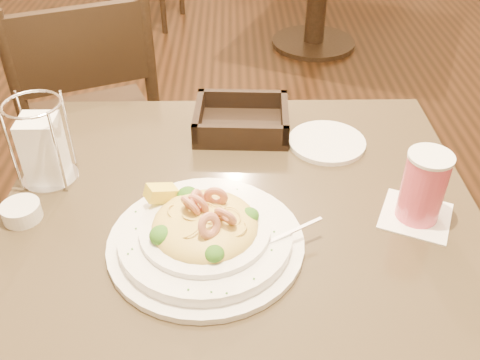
{
  "coord_description": "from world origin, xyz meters",
  "views": [
    {
      "loc": [
        -0.01,
        -0.73,
        1.39
      ],
      "look_at": [
        0.0,
        0.02,
        0.81
      ],
      "focal_mm": 40.0,
      "sensor_mm": 36.0,
      "label": 1
    }
  ],
  "objects_px": {
    "dining_chair_near": "(91,123)",
    "napkin_caddy": "(43,147)",
    "pasta_bowl": "(205,232)",
    "side_plate": "(327,142)",
    "butter_ramekin": "(21,212)",
    "drink_glass": "(423,187)",
    "main_table": "(240,303)",
    "bread_basket": "(241,122)"
  },
  "relations": [
    {
      "from": "dining_chair_near",
      "to": "napkin_caddy",
      "type": "relative_size",
      "value": 5.31
    },
    {
      "from": "pasta_bowl",
      "to": "side_plate",
      "type": "relative_size",
      "value": 2.2
    },
    {
      "from": "dining_chair_near",
      "to": "butter_ramekin",
      "type": "relative_size",
      "value": 13.1
    },
    {
      "from": "napkin_caddy",
      "to": "drink_glass",
      "type": "bearing_deg",
      "value": -10.26
    },
    {
      "from": "main_table",
      "to": "bread_basket",
      "type": "distance_m",
      "value": 0.4
    },
    {
      "from": "bread_basket",
      "to": "napkin_caddy",
      "type": "xyz_separation_m",
      "value": [
        -0.39,
        -0.18,
        0.05
      ]
    },
    {
      "from": "drink_glass",
      "to": "side_plate",
      "type": "bearing_deg",
      "value": 118.19
    },
    {
      "from": "drink_glass",
      "to": "dining_chair_near",
      "type": "bearing_deg",
      "value": 137.58
    },
    {
      "from": "dining_chair_near",
      "to": "napkin_caddy",
      "type": "bearing_deg",
      "value": 75.7
    },
    {
      "from": "dining_chair_near",
      "to": "drink_glass",
      "type": "relative_size",
      "value": 5.77
    },
    {
      "from": "dining_chair_near",
      "to": "bread_basket",
      "type": "bearing_deg",
      "value": 116.39
    },
    {
      "from": "butter_ramekin",
      "to": "main_table",
      "type": "bearing_deg",
      "value": -2.15
    },
    {
      "from": "dining_chair_near",
      "to": "butter_ramekin",
      "type": "distance_m",
      "value": 0.76
    },
    {
      "from": "pasta_bowl",
      "to": "drink_glass",
      "type": "distance_m",
      "value": 0.39
    },
    {
      "from": "main_table",
      "to": "napkin_caddy",
      "type": "distance_m",
      "value": 0.51
    },
    {
      "from": "bread_basket",
      "to": "butter_ramekin",
      "type": "bearing_deg",
      "value": -143.78
    },
    {
      "from": "dining_chair_near",
      "to": "side_plate",
      "type": "relative_size",
      "value": 5.5
    },
    {
      "from": "bread_basket",
      "to": "side_plate",
      "type": "relative_size",
      "value": 1.29
    },
    {
      "from": "pasta_bowl",
      "to": "bread_basket",
      "type": "bearing_deg",
      "value": 79.61
    },
    {
      "from": "main_table",
      "to": "bread_basket",
      "type": "bearing_deg",
      "value": 88.59
    },
    {
      "from": "side_plate",
      "to": "main_table",
      "type": "bearing_deg",
      "value": -127.9
    },
    {
      "from": "drink_glass",
      "to": "bread_basket",
      "type": "bearing_deg",
      "value": 136.12
    },
    {
      "from": "napkin_caddy",
      "to": "dining_chair_near",
      "type": "bearing_deg",
      "value": 97.91
    },
    {
      "from": "dining_chair_near",
      "to": "side_plate",
      "type": "height_order",
      "value": "dining_chair_near"
    },
    {
      "from": "dining_chair_near",
      "to": "drink_glass",
      "type": "xyz_separation_m",
      "value": [
        0.79,
        -0.72,
        0.3
      ]
    },
    {
      "from": "bread_basket",
      "to": "napkin_caddy",
      "type": "relative_size",
      "value": 1.24
    },
    {
      "from": "dining_chair_near",
      "to": "pasta_bowl",
      "type": "xyz_separation_m",
      "value": [
        0.4,
        -0.79,
        0.26
      ]
    },
    {
      "from": "side_plate",
      "to": "butter_ramekin",
      "type": "xyz_separation_m",
      "value": [
        -0.6,
        -0.24,
        0.01
      ]
    },
    {
      "from": "dining_chair_near",
      "to": "pasta_bowl",
      "type": "height_order",
      "value": "dining_chair_near"
    },
    {
      "from": "drink_glass",
      "to": "butter_ramekin",
      "type": "height_order",
      "value": "drink_glass"
    },
    {
      "from": "bread_basket",
      "to": "napkin_caddy",
      "type": "bearing_deg",
      "value": -155.44
    },
    {
      "from": "napkin_caddy",
      "to": "butter_ramekin",
      "type": "relative_size",
      "value": 2.47
    },
    {
      "from": "dining_chair_near",
      "to": "bread_basket",
      "type": "height_order",
      "value": "dining_chair_near"
    },
    {
      "from": "napkin_caddy",
      "to": "side_plate",
      "type": "xyz_separation_m",
      "value": [
        0.58,
        0.11,
        -0.07
      ]
    },
    {
      "from": "pasta_bowl",
      "to": "butter_ramekin",
      "type": "distance_m",
      "value": 0.35
    },
    {
      "from": "main_table",
      "to": "napkin_caddy",
      "type": "bearing_deg",
      "value": 160.33
    },
    {
      "from": "drink_glass",
      "to": "butter_ramekin",
      "type": "xyz_separation_m",
      "value": [
        -0.73,
        0.01,
        -0.05
      ]
    },
    {
      "from": "bread_basket",
      "to": "drink_glass",
      "type": "bearing_deg",
      "value": -43.88
    },
    {
      "from": "drink_glass",
      "to": "butter_ramekin",
      "type": "relative_size",
      "value": 2.27
    },
    {
      "from": "drink_glass",
      "to": "side_plate",
      "type": "relative_size",
      "value": 0.95
    },
    {
      "from": "drink_glass",
      "to": "napkin_caddy",
      "type": "distance_m",
      "value": 0.72
    },
    {
      "from": "drink_glass",
      "to": "napkin_caddy",
      "type": "xyz_separation_m",
      "value": [
        -0.71,
        0.13,
        0.01
      ]
    }
  ]
}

